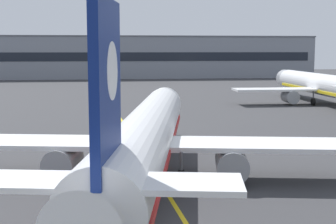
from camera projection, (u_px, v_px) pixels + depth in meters
The scene contains 5 objects.
taxiway_centreline at pixel (131, 135), 55.26m from camera, with size 0.30×180.00×0.01m, color yellow.
airliner_foreground at pixel (147, 136), 35.82m from camera, with size 32.34×41.28×11.65m.
airliner_background at pixel (324, 85), 85.91m from camera, with size 31.62×40.84×11.48m.
safety_cone_by_nose_gear at pixel (140, 136), 53.21m from camera, with size 0.44×0.44×0.55m.
terminal_building at pixel (133, 57), 163.29m from camera, with size 121.79×12.40×13.99m.
Camera 1 is at (-2.77, -24.56, 9.66)m, focal length 52.48 mm.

